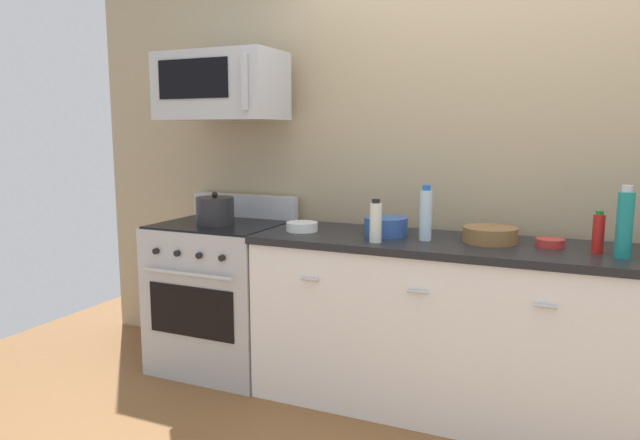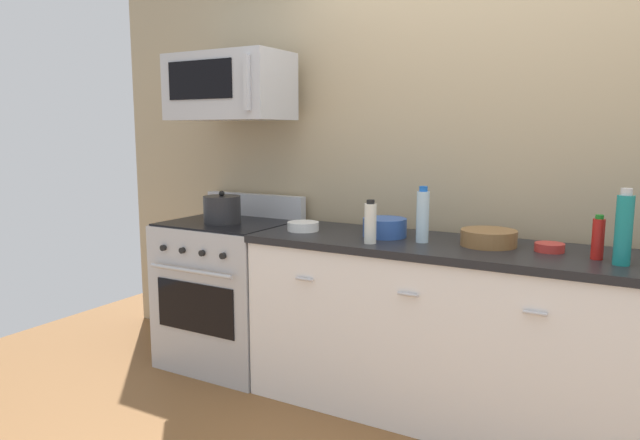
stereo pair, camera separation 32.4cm
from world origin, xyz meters
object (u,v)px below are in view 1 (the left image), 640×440
bowl_wooden_salad (490,234)px  bowl_white_ceramic (302,226)px  bottle_sparkling_teal (625,224)px  bottle_vinegar_white (376,222)px  range_oven (222,294)px  stockpot (215,211)px  bottle_water_clear (426,214)px  microwave (221,86)px  bowl_red_small (550,242)px  bowl_blue_mixing (386,226)px  bottle_hot_sauce_red (598,233)px

bowl_wooden_salad → bowl_white_ceramic: bearing=-175.3°
bottle_sparkling_teal → bottle_vinegar_white: bearing=-175.3°
range_oven → bottle_vinegar_white: bearing=-10.2°
stockpot → bottle_water_clear: bearing=0.9°
microwave → bowl_wooden_salad: 1.79m
bowl_red_small → microwave: bearing=180.0°
bottle_vinegar_white → bowl_blue_mixing: (-0.01, 0.21, -0.05)m
microwave → bottle_water_clear: bearing=-3.5°
bottle_sparkling_teal → bowl_red_small: (-0.31, 0.14, -0.13)m
microwave → bowl_white_ceramic: (0.58, -0.09, -0.80)m
bowl_red_small → bowl_wooden_salad: size_ratio=0.50×
bowl_blue_mixing → bowl_red_small: bowl_blue_mixing is taller
bowl_blue_mixing → bowl_white_ceramic: bowl_blue_mixing is taller
bottle_sparkling_teal → bottle_hot_sauce_red: bottle_sparkling_teal is taller
bottle_vinegar_white → bowl_wooden_salad: bottle_vinegar_white is taller
microwave → stockpot: 0.75m
bottle_water_clear → range_oven: bearing=178.5°
bottle_sparkling_teal → bottle_vinegar_white: bottle_sparkling_teal is taller
bottle_water_clear → bowl_blue_mixing: bearing=167.1°
bowl_blue_mixing → stockpot: bearing=-176.1°
bottle_water_clear → bottle_hot_sauce_red: bearing=0.3°
bottle_vinegar_white → range_oven: bearing=169.8°
range_oven → bottle_vinegar_white: bottle_vinegar_white is taller
range_oven → bottle_hot_sauce_red: (2.10, -0.03, 0.55)m
bowl_white_ceramic → stockpot: 0.58m
bottle_sparkling_teal → bowl_white_ceramic: 1.63m
range_oven → bowl_red_small: (1.89, 0.04, 0.47)m
bottle_water_clear → bottle_hot_sauce_red: 0.81m
microwave → bowl_white_ceramic: microwave is taller
bowl_blue_mixing → bowl_white_ceramic: (-0.48, -0.06, -0.02)m
bowl_red_small → bowl_white_ceramic: (-1.31, -0.09, 0.01)m
range_oven → bottle_hot_sauce_red: bearing=-0.8°
bottle_sparkling_teal → bottle_hot_sauce_red: 0.14m
bowl_white_ceramic → stockpot: size_ratio=0.79×
bottle_water_clear → bowl_blue_mixing: size_ratio=1.22×
bowl_red_small → bowl_blue_mixing: bearing=-178.3°
bottle_vinegar_white → bowl_blue_mixing: bottle_vinegar_white is taller
bottle_sparkling_teal → bowl_red_small: bottle_sparkling_teal is taller
bottle_sparkling_teal → bowl_red_small: size_ratio=2.39×
bottle_sparkling_teal → stockpot: size_ratio=1.43×
bowl_blue_mixing → stockpot: size_ratio=1.03×
stockpot → bowl_red_small: bearing=3.0°
bottle_water_clear → microwave: bearing=176.5°
microwave → bowl_wooden_salad: bearing=-0.0°
bottle_hot_sauce_red → bowl_red_small: bottle_hot_sauce_red is taller
bowl_blue_mixing → bowl_white_ceramic: bearing=-172.8°
bowl_red_small → bowl_wooden_salad: bowl_wooden_salad is taller
bottle_vinegar_white → bottle_water_clear: (0.22, 0.16, 0.03)m
bottle_vinegar_white → bowl_red_small: bearing=16.0°
bottle_hot_sauce_red → bowl_red_small: bearing=160.5°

